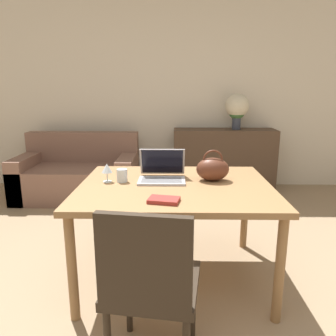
{
  "coord_description": "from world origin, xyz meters",
  "views": [
    {
      "loc": [
        0.08,
        -1.56,
        1.4
      ],
      "look_at": [
        0.05,
        0.69,
        0.85
      ],
      "focal_mm": 35.0,
      "sensor_mm": 36.0,
      "label": 1
    }
  ],
  "objects_px": {
    "laptop": "(161,172)",
    "handbag": "(213,169)",
    "couch": "(79,175)",
    "drinking_glass": "(122,175)",
    "wine_glass": "(107,169)",
    "chair": "(150,282)",
    "flower_vase": "(237,108)"
  },
  "relations": [
    {
      "from": "laptop",
      "to": "handbag",
      "type": "bearing_deg",
      "value": -3.77
    },
    {
      "from": "couch",
      "to": "laptop",
      "type": "distance_m",
      "value": 2.17
    },
    {
      "from": "drinking_glass",
      "to": "wine_glass",
      "type": "distance_m",
      "value": 0.12
    },
    {
      "from": "wine_glass",
      "to": "handbag",
      "type": "height_order",
      "value": "handbag"
    },
    {
      "from": "drinking_glass",
      "to": "handbag",
      "type": "relative_size",
      "value": 0.39
    },
    {
      "from": "couch",
      "to": "laptop",
      "type": "bearing_deg",
      "value": -56.88
    },
    {
      "from": "chair",
      "to": "flower_vase",
      "type": "bearing_deg",
      "value": 80.64
    },
    {
      "from": "wine_glass",
      "to": "flower_vase",
      "type": "relative_size",
      "value": 0.29
    },
    {
      "from": "couch",
      "to": "flower_vase",
      "type": "bearing_deg",
      "value": 8.39
    },
    {
      "from": "couch",
      "to": "laptop",
      "type": "relative_size",
      "value": 4.4
    },
    {
      "from": "couch",
      "to": "wine_glass",
      "type": "bearing_deg",
      "value": -67.63
    },
    {
      "from": "laptop",
      "to": "wine_glass",
      "type": "relative_size",
      "value": 2.48
    },
    {
      "from": "wine_glass",
      "to": "handbag",
      "type": "relative_size",
      "value": 0.57
    },
    {
      "from": "wine_glass",
      "to": "handbag",
      "type": "xyz_separation_m",
      "value": [
        0.77,
        0.05,
        -0.01
      ]
    },
    {
      "from": "drinking_glass",
      "to": "flower_vase",
      "type": "distance_m",
      "value": 2.5
    },
    {
      "from": "couch",
      "to": "chair",
      "type": "bearing_deg",
      "value": -67.71
    },
    {
      "from": "laptop",
      "to": "drinking_glass",
      "type": "xyz_separation_m",
      "value": [
        -0.29,
        -0.07,
        -0.01
      ]
    },
    {
      "from": "couch",
      "to": "flower_vase",
      "type": "relative_size",
      "value": 3.17
    },
    {
      "from": "laptop",
      "to": "handbag",
      "type": "height_order",
      "value": "handbag"
    },
    {
      "from": "handbag",
      "to": "wine_glass",
      "type": "bearing_deg",
      "value": -175.94
    },
    {
      "from": "couch",
      "to": "flower_vase",
      "type": "xyz_separation_m",
      "value": [
        2.1,
        0.31,
        0.86
      ]
    },
    {
      "from": "couch",
      "to": "drinking_glass",
      "type": "distance_m",
      "value": 2.1
    },
    {
      "from": "flower_vase",
      "to": "laptop",
      "type": "bearing_deg",
      "value": -114.36
    },
    {
      "from": "wine_glass",
      "to": "laptop",
      "type": "bearing_deg",
      "value": 11.5
    },
    {
      "from": "laptop",
      "to": "flower_vase",
      "type": "distance_m",
      "value": 2.31
    },
    {
      "from": "chair",
      "to": "wine_glass",
      "type": "xyz_separation_m",
      "value": [
        -0.38,
        0.92,
        0.32
      ]
    },
    {
      "from": "chair",
      "to": "drinking_glass",
      "type": "distance_m",
      "value": 1.01
    },
    {
      "from": "laptop",
      "to": "drinking_glass",
      "type": "height_order",
      "value": "laptop"
    },
    {
      "from": "chair",
      "to": "flower_vase",
      "type": "relative_size",
      "value": 1.89
    },
    {
      "from": "chair",
      "to": "handbag",
      "type": "bearing_deg",
      "value": 75.74
    },
    {
      "from": "handbag",
      "to": "flower_vase",
      "type": "height_order",
      "value": "flower_vase"
    },
    {
      "from": "handbag",
      "to": "chair",
      "type": "bearing_deg",
      "value": -112.18
    }
  ]
}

